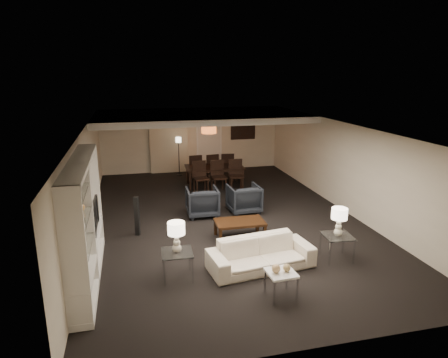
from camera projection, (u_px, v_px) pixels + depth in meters
name	position (u px, v px, depth m)	size (l,w,h in m)	color
floor	(224.00, 218.00, 10.97)	(11.00, 11.00, 0.00)	black
ceiling	(224.00, 127.00, 10.31)	(7.00, 11.00, 0.02)	silver
wall_back	(192.00, 140.00, 15.79)	(7.00, 0.02, 2.50)	beige
wall_front	(317.00, 271.00, 5.48)	(7.00, 0.02, 2.50)	beige
wall_left	(86.00, 182.00, 9.85)	(0.02, 11.00, 2.50)	beige
wall_right	(343.00, 166.00, 11.42)	(0.02, 11.00, 2.50)	beige
ceiling_soffit	(200.00, 116.00, 13.61)	(7.00, 4.00, 0.20)	silver
curtains	(169.00, 142.00, 15.53)	(1.50, 0.12, 2.40)	beige
door	(209.00, 144.00, 15.98)	(0.90, 0.05, 2.10)	silver
painting	(243.00, 130.00, 16.15)	(0.95, 0.04, 0.65)	#142D38
media_unit	(85.00, 222.00, 7.47)	(0.38, 3.40, 2.35)	white
pendant_light	(209.00, 130.00, 13.81)	(0.52, 0.52, 0.24)	#D8591E
sofa	(261.00, 254.00, 8.09)	(2.14, 0.84, 0.63)	beige
coffee_table	(240.00, 229.00, 9.62)	(1.18, 0.69, 0.42)	black
armchair_left	(202.00, 202.00, 11.03)	(0.85, 0.88, 0.80)	black
armchair_right	(244.00, 199.00, 11.30)	(0.85, 0.88, 0.80)	black
side_table_left	(177.00, 265.00, 7.72)	(0.59, 0.59, 0.55)	white
side_table_right	(337.00, 247.00, 8.49)	(0.59, 0.59, 0.55)	white
table_lamp_left	(177.00, 237.00, 7.57)	(0.33, 0.33, 0.61)	beige
table_lamp_right	(339.00, 222.00, 8.33)	(0.33, 0.33, 0.61)	#F1EACB
marble_table	(281.00, 284.00, 7.08)	(0.49, 0.49, 0.49)	white
gold_gourd_a	(276.00, 268.00, 6.97)	(0.16, 0.16, 0.16)	tan
gold_gourd_b	(287.00, 268.00, 7.02)	(0.14, 0.14, 0.14)	tan
television	(90.00, 216.00, 8.15)	(0.13, 1.02, 0.59)	black
vase_blue	(79.00, 248.00, 6.46)	(0.16, 0.16, 0.16)	#242F9E
vase_amber	(80.00, 206.00, 6.88)	(0.18, 0.18, 0.19)	#BD833F
floor_speaker	(137.00, 216.00, 9.69)	(0.11, 0.11, 0.98)	black
dining_table	(215.00, 177.00, 13.82)	(1.99, 1.11, 0.70)	black
chair_nl	(201.00, 178.00, 13.03)	(0.48, 0.48, 1.04)	black
chair_nm	(219.00, 177.00, 13.16)	(0.48, 0.48, 1.04)	black
chair_nr	(236.00, 175.00, 13.30)	(0.48, 0.48, 1.04)	black
chair_fl	(194.00, 168.00, 14.25)	(0.48, 0.48, 1.04)	black
chair_fm	(211.00, 168.00, 14.38)	(0.48, 0.48, 1.04)	black
chair_fr	(227.00, 167.00, 14.52)	(0.48, 0.48, 1.04)	black
floor_lamp	(179.00, 156.00, 15.21)	(0.21, 0.21, 1.47)	black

